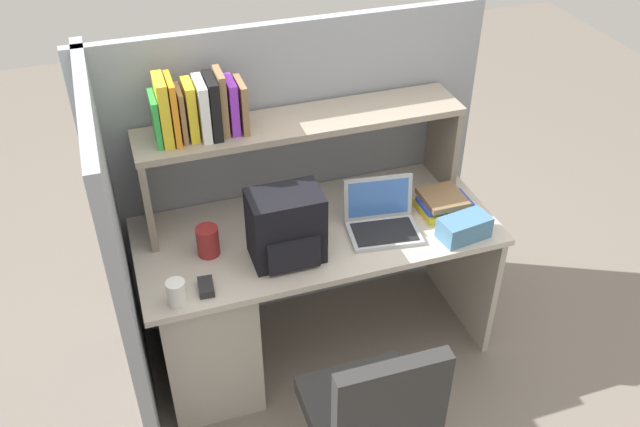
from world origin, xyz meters
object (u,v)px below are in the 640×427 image
at_px(backpack, 286,228).
at_px(paper_cup, 177,293).
at_px(laptop, 382,219).
at_px(computer_mouse, 206,287).
at_px(tissue_box, 464,228).
at_px(snack_canister, 208,241).

bearing_deg(backpack, paper_cup, -164.40).
height_order(laptop, computer_mouse, laptop).
relative_size(laptop, backpack, 1.08).
distance_m(tissue_box, snack_canister, 1.11).
bearing_deg(laptop, backpack, -173.19).
distance_m(laptop, snack_canister, 0.76).
height_order(computer_mouse, tissue_box, tissue_box).
xyz_separation_m(paper_cup, tissue_box, (1.25, 0.02, -0.00)).
distance_m(laptop, paper_cup, 0.95).
bearing_deg(snack_canister, tissue_box, -12.47).
xyz_separation_m(laptop, paper_cup, (-0.93, -0.19, 0.00)).
bearing_deg(computer_mouse, laptop, 15.22).
xyz_separation_m(laptop, computer_mouse, (-0.82, -0.15, -0.03)).
xyz_separation_m(paper_cup, snack_canister, (0.17, 0.26, 0.01)).
relative_size(laptop, paper_cup, 3.28).
bearing_deg(tissue_box, laptop, 143.72).
relative_size(laptop, snack_canister, 2.56).
xyz_separation_m(backpack, tissue_box, (0.77, -0.11, -0.10)).
bearing_deg(backpack, computer_mouse, -164.79).
bearing_deg(laptop, tissue_box, -27.83).
height_order(laptop, snack_canister, laptop).
xyz_separation_m(backpack, paper_cup, (-0.48, -0.13, -0.10)).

